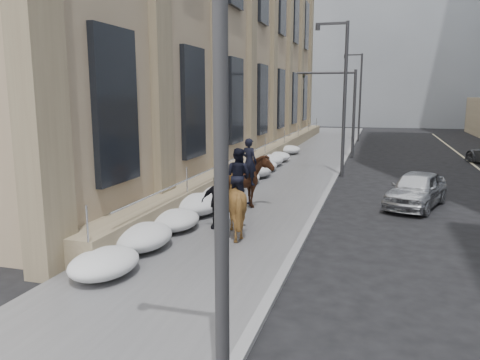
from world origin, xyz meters
name	(u,v)px	position (x,y,z in m)	size (l,w,h in m)	color
ground	(192,258)	(0.00, 0.00, 0.00)	(140.00, 140.00, 0.00)	black
sidewalk	(272,187)	(0.00, 10.00, 0.06)	(5.00, 80.00, 0.12)	#4D4D4F
curb	(329,190)	(2.62, 10.00, 0.06)	(0.24, 80.00, 0.12)	slate
limestone_building	(230,25)	(-5.26, 19.96, 8.90)	(6.10, 44.00, 18.00)	#967F62
bg_building_mid	(379,25)	(4.00, 60.00, 14.00)	(30.00, 12.00, 28.00)	slate
bg_building_far	(317,61)	(-6.00, 72.00, 10.00)	(24.00, 12.00, 20.00)	gray
streetlight_near	(207,74)	(2.74, -6.00, 4.58)	(1.71, 0.24, 8.00)	#2D2D30
streetlight_mid	(342,90)	(2.74, 14.00, 4.58)	(1.71, 0.24, 8.00)	#2D2D30
streetlight_far	(359,92)	(2.74, 34.00, 4.58)	(1.71, 0.24, 8.00)	#2D2D30
traffic_signal	(341,99)	(2.07, 22.00, 4.00)	(4.10, 0.22, 6.00)	#2D2D30
snow_bank	(232,184)	(-1.42, 8.11, 0.47)	(1.70, 18.10, 0.76)	silver
mounted_horse_left	(246,182)	(0.09, 5.05, 1.18)	(1.80, 2.59, 2.66)	#412313
mounted_horse_right	(236,199)	(0.57, 2.19, 1.21)	(2.05, 2.17, 2.63)	#482F14
pedestrian	(217,202)	(-0.16, 2.53, 0.98)	(1.01, 0.42, 1.72)	black
car_silver	(417,189)	(6.21, 7.90, 0.70)	(1.66, 4.12, 1.40)	#ACAFB4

